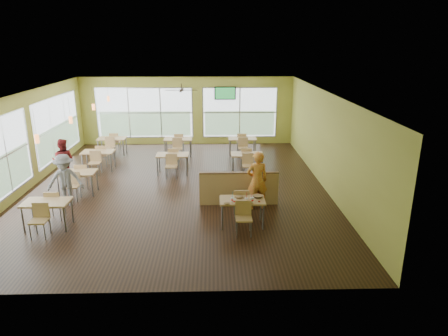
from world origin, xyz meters
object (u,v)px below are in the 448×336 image
Objects in this scene: main_table at (242,204)px; man_plaid at (257,181)px; half_wall_divider at (239,188)px; food_basket at (258,196)px.

man_plaid is at bearing 65.53° from main_table.
half_wall_divider is at bearing -43.46° from man_plaid.
man_plaid reaches higher than main_table.
half_wall_divider is at bearing 90.00° from main_table.
main_table reaches higher than food_basket.
half_wall_divider is 8.94× the size of food_basket.
half_wall_divider is 0.71m from man_plaid.
main_table is 0.86× the size of man_plaid.
main_table is at bearing -90.00° from half_wall_divider.
food_basket is (0.43, -1.32, 0.26)m from half_wall_divider.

